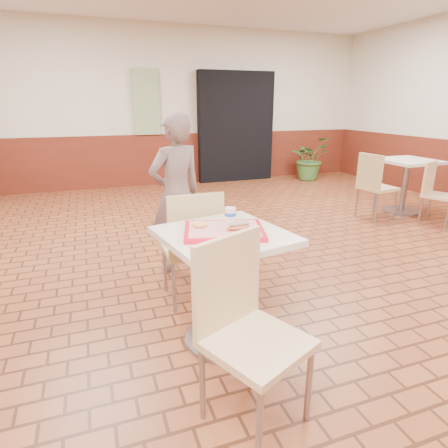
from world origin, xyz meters
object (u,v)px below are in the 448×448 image
object	(u,v)px
serving_tray	(224,231)
paper_cup	(230,214)
chair_main_back	(193,242)
chair_second_left	(374,183)
potted_plant	(309,158)
main_table	(224,270)
long_john_donut	(238,226)
customer	(176,194)
chair_second_front	(436,190)
chair_main_front	(245,322)
ring_donut	(200,224)
second_table	(406,177)

from	to	relation	value
serving_tray	paper_cup	bearing A→B (deg)	54.19
chair_main_back	chair_second_left	size ratio (longest dim) A/B	1.02
serving_tray	potted_plant	distance (m)	6.09
serving_tray	main_table	bearing A→B (deg)	-153.43
main_table	paper_cup	size ratio (longest dim) A/B	8.31
long_john_donut	chair_second_left	distance (m)	3.58
main_table	customer	world-z (taller)	customer
customer	long_john_donut	distance (m)	1.36
main_table	chair_second_front	bearing A→B (deg)	23.35
customer	potted_plant	bearing A→B (deg)	-155.40
main_table	chair_main_front	distance (m)	0.64
chair_main_back	chair_second_left	distance (m)	3.36
ring_donut	potted_plant	bearing A→B (deg)	51.16
paper_cup	potted_plant	distance (m)	5.94
chair_main_front	second_table	xyz separation A→B (m)	(3.78, 2.78, -0.01)
chair_second_left	chair_second_front	world-z (taller)	chair_second_left
second_table	main_table	bearing A→B (deg)	-149.60
main_table	serving_tray	size ratio (longest dim) A/B	1.58
ring_donut	chair_second_left	distance (m)	3.68
customer	ring_donut	distance (m)	1.22
chair_main_front	long_john_donut	distance (m)	0.68
chair_main_back	serving_tray	xyz separation A→B (m)	(0.05, -0.59, 0.28)
chair_main_back	chair_second_front	bearing A→B (deg)	-164.95
main_table	ring_donut	bearing A→B (deg)	145.55
chair_second_left	customer	bearing A→B (deg)	97.45
paper_cup	chair_second_left	xyz separation A→B (m)	(2.89, 1.91, -0.36)
long_john_donut	potted_plant	distance (m)	6.09
customer	long_john_donut	size ratio (longest dim) A/B	9.89
potted_plant	main_table	bearing A→B (deg)	-127.32
chair_second_front	potted_plant	world-z (taller)	potted_plant
chair_main_back	customer	world-z (taller)	customer
chair_second_left	potted_plant	xyz separation A→B (m)	(0.71, 2.81, -0.06)
chair_second_left	serving_tray	bearing A→B (deg)	118.06
paper_cup	second_table	bearing A→B (deg)	29.55
customer	chair_second_left	world-z (taller)	customer
potted_plant	second_table	bearing A→B (deg)	-90.58
serving_tray	long_john_donut	xyz separation A→B (m)	(0.08, -0.05, 0.04)
second_table	chair_second_front	world-z (taller)	chair_second_front
chair_main_front	chair_main_back	world-z (taller)	chair_main_front
paper_cup	ring_donut	bearing A→B (deg)	-171.97
chair_main_front	chair_second_front	distance (m)	4.31
ring_donut	second_table	size ratio (longest dim) A/B	0.12
chair_second_left	chair_second_front	distance (m)	0.78
long_john_donut	paper_cup	size ratio (longest dim) A/B	1.60
serving_tray	second_table	distance (m)	4.25
main_table	customer	xyz separation A→B (m)	(-0.02, 1.30, 0.22)
chair_main_back	second_table	xyz separation A→B (m)	(3.71, 1.56, 0.01)
serving_tray	long_john_donut	distance (m)	0.10
chair_main_back	paper_cup	distance (m)	0.60
customer	ring_donut	bearing A→B (deg)	65.43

